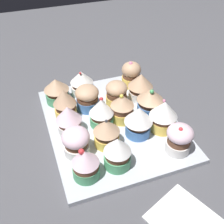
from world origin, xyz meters
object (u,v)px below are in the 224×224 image
at_px(cupcake_6, 122,107).
at_px(cupcake_12, 82,82).
at_px(cupcake_1, 163,115).
at_px(cupcake_4, 131,74).
at_px(cupcake_0, 179,139).
at_px(cupcake_10, 101,111).
at_px(cupcake_13, 86,164).
at_px(cupcake_17, 57,90).
at_px(cupcake_9, 107,132).
at_px(cupcake_16, 65,103).
at_px(cupcake_5, 139,120).
at_px(cupcake_3, 140,86).
at_px(cupcake_7, 117,94).
at_px(baking_tray, 112,123).
at_px(cupcake_8, 117,152).
at_px(cupcake_15, 68,118).
at_px(cupcake_11, 87,97).
at_px(cupcake_14, 76,141).
at_px(cupcake_2, 150,101).

bearing_deg(cupcake_6, cupcake_12, 24.10).
relative_size(cupcake_1, cupcake_4, 1.06).
relative_size(cupcake_0, cupcake_10, 0.95).
bearing_deg(cupcake_13, cupcake_17, 1.02).
relative_size(cupcake_6, cupcake_9, 1.07).
distance_m(cupcake_16, cupcake_17, 0.07).
xyz_separation_m(cupcake_4, cupcake_10, (-0.13, 0.13, 0.00)).
relative_size(cupcake_5, cupcake_13, 1.06).
relative_size(cupcake_3, cupcake_4, 0.97).
bearing_deg(cupcake_7, baking_tray, 150.38).
xyz_separation_m(cupcake_7, cupcake_16, (-0.00, 0.13, 0.01)).
height_order(cupcake_8, cupcake_13, cupcake_8).
bearing_deg(cupcake_15, cupcake_0, -124.69).
distance_m(cupcake_7, cupcake_12, 0.11).
relative_size(cupcake_4, cupcake_17, 1.11).
bearing_deg(cupcake_8, cupcake_3, -35.48).
bearing_deg(cupcake_3, cupcake_4, -1.20).
bearing_deg(cupcake_12, cupcake_15, 153.24).
bearing_deg(cupcake_16, cupcake_11, -80.34).
relative_size(cupcake_0, cupcake_9, 1.03).
distance_m(cupcake_1, cupcake_14, 0.21).
xyz_separation_m(cupcake_13, cupcake_16, (0.19, -0.00, 0.01)).
bearing_deg(cupcake_11, cupcake_3, -91.67).
height_order(cupcake_7, cupcake_9, cupcake_9).
xyz_separation_m(cupcake_1, cupcake_7, (0.12, 0.07, -0.01)).
relative_size(cupcake_0, cupcake_16, 0.93).
xyz_separation_m(cupcake_4, cupcake_14, (-0.20, 0.21, -0.00)).
height_order(baking_tray, cupcake_4, cupcake_4).
bearing_deg(cupcake_2, cupcake_10, 88.02).
bearing_deg(cupcake_6, cupcake_1, -130.14).
relative_size(cupcake_7, cupcake_14, 1.04).
xyz_separation_m(cupcake_0, cupcake_15, (0.14, 0.21, 0.00)).
height_order(cupcake_4, cupcake_10, same).
bearing_deg(cupcake_11, cupcake_16, 99.66).
distance_m(cupcake_3, cupcake_12, 0.16).
bearing_deg(cupcake_10, cupcake_6, -91.08).
relative_size(baking_tray, cupcake_6, 4.91).
distance_m(cupcake_7, cupcake_10, 0.08).
bearing_deg(cupcake_10, cupcake_8, 175.97).
bearing_deg(cupcake_14, cupcake_1, -88.15).
bearing_deg(cupcake_14, baking_tray, -56.77).
distance_m(baking_tray, cupcake_5, 0.09).
relative_size(cupcake_2, cupcake_6, 0.99).
height_order(cupcake_14, cupcake_17, cupcake_17).
xyz_separation_m(cupcake_3, cupcake_8, (-0.20, 0.14, -0.00)).
xyz_separation_m(baking_tray, cupcake_8, (-0.13, 0.04, 0.04)).
distance_m(cupcake_3, cupcake_7, 0.07).
height_order(cupcake_0, cupcake_10, cupcake_10).
relative_size(cupcake_11, cupcake_12, 0.95).
xyz_separation_m(cupcake_10, cupcake_16, (0.06, 0.07, 0.00)).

